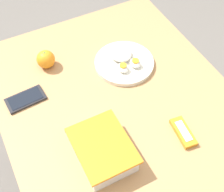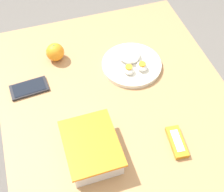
{
  "view_description": "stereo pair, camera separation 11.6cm",
  "coord_description": "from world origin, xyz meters",
  "px_view_note": "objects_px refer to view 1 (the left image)",
  "views": [
    {
      "loc": [
        -0.59,
        0.34,
        1.68
      ],
      "look_at": [
        0.05,
        0.02,
        0.76
      ],
      "focal_mm": 50.0,
      "sensor_mm": 36.0,
      "label": 1
    },
    {
      "loc": [
        -0.63,
        0.24,
        1.68
      ],
      "look_at": [
        0.05,
        0.02,
        0.76
      ],
      "focal_mm": 50.0,
      "sensor_mm": 36.0,
      "label": 2
    }
  ],
  "objects_px": {
    "rice_plate": "(124,61)",
    "cell_phone": "(26,99)",
    "food_container": "(103,151)",
    "candy_bar": "(183,132)",
    "orange_fruit": "(46,59)"
  },
  "relations": [
    {
      "from": "candy_bar",
      "to": "cell_phone",
      "type": "relative_size",
      "value": 0.83
    },
    {
      "from": "food_container",
      "to": "candy_bar",
      "type": "height_order",
      "value": "food_container"
    },
    {
      "from": "orange_fruit",
      "to": "candy_bar",
      "type": "distance_m",
      "value": 0.62
    },
    {
      "from": "rice_plate",
      "to": "cell_phone",
      "type": "relative_size",
      "value": 1.64
    },
    {
      "from": "candy_bar",
      "to": "rice_plate",
      "type": "bearing_deg",
      "value": 3.61
    },
    {
      "from": "food_container",
      "to": "orange_fruit",
      "type": "bearing_deg",
      "value": 3.08
    },
    {
      "from": "orange_fruit",
      "to": "rice_plate",
      "type": "bearing_deg",
      "value": -114.98
    },
    {
      "from": "candy_bar",
      "to": "cell_phone",
      "type": "xyz_separation_m",
      "value": [
        0.4,
        0.45,
        -0.0
      ]
    },
    {
      "from": "food_container",
      "to": "orange_fruit",
      "type": "height_order",
      "value": "food_container"
    },
    {
      "from": "candy_bar",
      "to": "orange_fruit",
      "type": "bearing_deg",
      "value": 30.74
    },
    {
      "from": "food_container",
      "to": "cell_phone",
      "type": "relative_size",
      "value": 1.46
    },
    {
      "from": "food_container",
      "to": "rice_plate",
      "type": "bearing_deg",
      "value": -37.58
    },
    {
      "from": "orange_fruit",
      "to": "food_container",
      "type": "bearing_deg",
      "value": -176.92
    },
    {
      "from": "food_container",
      "to": "candy_bar",
      "type": "distance_m",
      "value": 0.29
    },
    {
      "from": "rice_plate",
      "to": "cell_phone",
      "type": "xyz_separation_m",
      "value": [
        0.0,
        0.42,
        -0.01
      ]
    }
  ]
}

